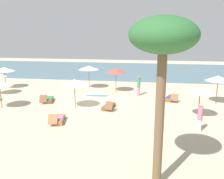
% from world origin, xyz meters
% --- Properties ---
extents(ground_plane, '(60.00, 60.00, 0.00)m').
position_xyz_m(ground_plane, '(0.00, 0.00, 0.00)').
color(ground_plane, beige).
extents(ocean_water, '(48.00, 16.00, 0.06)m').
position_xyz_m(ocean_water, '(0.00, 17.00, 0.03)').
color(ocean_water, slate).
rests_on(ocean_water, ground_plane).
extents(umbrella_0, '(1.71, 1.71, 2.09)m').
position_xyz_m(umbrella_0, '(7.95, -2.10, 1.91)').
color(umbrella_0, brown).
rests_on(umbrella_0, ground_plane).
extents(umbrella_2, '(1.93, 1.93, 2.19)m').
position_xyz_m(umbrella_2, '(-0.88, -1.19, 1.97)').
color(umbrella_2, brown).
rests_on(umbrella_2, ground_plane).
extents(umbrella_3, '(1.86, 1.86, 2.27)m').
position_xyz_m(umbrella_3, '(1.53, 4.18, 2.05)').
color(umbrella_3, brown).
rests_on(umbrella_3, ground_plane).
extents(umbrella_4, '(1.96, 1.96, 2.29)m').
position_xyz_m(umbrella_4, '(9.98, 1.43, 2.08)').
color(umbrella_4, brown).
rests_on(umbrella_4, ground_plane).
extents(umbrella_6, '(2.00, 2.00, 2.31)m').
position_xyz_m(umbrella_6, '(-1.32, 5.16, 2.12)').
color(umbrella_6, brown).
rests_on(umbrella_6, ground_plane).
extents(umbrella_7, '(2.06, 2.06, 2.16)m').
position_xyz_m(umbrella_7, '(-9.74, 4.01, 1.94)').
color(umbrella_7, brown).
rests_on(umbrella_7, ground_plane).
extents(lounger_0, '(1.01, 1.79, 0.69)m').
position_xyz_m(lounger_0, '(-3.52, -0.01, 0.18)').
color(lounger_0, brown).
rests_on(lounger_0, ground_plane).
extents(lounger_1, '(1.16, 1.80, 0.68)m').
position_xyz_m(lounger_1, '(6.46, 1.90, 0.18)').
color(lounger_1, brown).
rests_on(lounger_1, ground_plane).
extents(lounger_2, '(0.91, 1.74, 0.72)m').
position_xyz_m(lounger_2, '(1.68, -1.09, 0.17)').
color(lounger_2, brown).
rests_on(lounger_2, ground_plane).
extents(lounger_3, '(0.90, 1.77, 0.69)m').
position_xyz_m(lounger_3, '(-1.06, -4.30, 0.18)').
color(lounger_3, olive).
rests_on(lounger_3, ground_plane).
extents(person_0, '(0.36, 0.36, 1.80)m').
position_xyz_m(person_0, '(3.73, 3.11, 0.93)').
color(person_0, '#D17299').
rests_on(person_0, ground_plane).
extents(person_1, '(0.41, 0.41, 1.69)m').
position_xyz_m(person_1, '(7.56, -4.48, 0.86)').
color(person_1, white).
rests_on(person_1, ground_plane).
extents(palm_0, '(2.33, 2.33, 6.23)m').
position_xyz_m(palm_0, '(4.96, -9.99, 5.36)').
color(palm_0, brown).
rests_on(palm_0, ground_plane).
extents(surfboard, '(2.10, 0.54, 0.07)m').
position_xyz_m(surfboard, '(0.06, 2.41, 0.04)').
color(surfboard, '#338CCC').
rests_on(surfboard, ground_plane).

